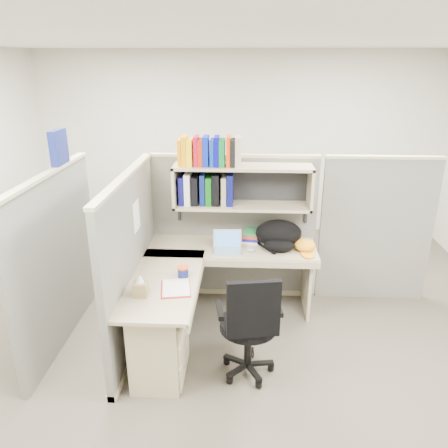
# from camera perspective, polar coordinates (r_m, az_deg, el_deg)

# --- Properties ---
(ground) EXTENTS (6.00, 6.00, 0.00)m
(ground) POSITION_cam_1_polar(r_m,az_deg,el_deg) (4.40, 0.69, -14.73)
(ground) COLOR #332F27
(ground) RESTS_ON ground
(room_shell) EXTENTS (6.00, 6.00, 6.00)m
(room_shell) POSITION_cam_1_polar(r_m,az_deg,el_deg) (3.70, 0.80, 6.17)
(room_shell) COLOR #BAB7A8
(room_shell) RESTS_ON ground
(cubicle) EXTENTS (3.79, 1.84, 1.95)m
(cubicle) POSITION_cam_1_polar(r_m,az_deg,el_deg) (4.38, -3.82, -1.33)
(cubicle) COLOR #5D5D59
(cubicle) RESTS_ON ground
(desk) EXTENTS (1.74, 1.75, 0.73)m
(desk) POSITION_cam_1_polar(r_m,az_deg,el_deg) (3.95, -5.50, -11.69)
(desk) COLOR gray
(desk) RESTS_ON ground
(laptop) EXTENTS (0.30, 0.30, 0.21)m
(laptop) POSITION_cam_1_polar(r_m,az_deg,el_deg) (4.37, 0.46, -2.40)
(laptop) COLOR silver
(laptop) RESTS_ON desk
(backpack) EXTENTS (0.55, 0.47, 0.28)m
(backpack) POSITION_cam_1_polar(r_m,az_deg,el_deg) (4.48, 7.20, -1.50)
(backpack) COLOR black
(backpack) RESTS_ON desk
(orange_cap) EXTENTS (0.24, 0.27, 0.11)m
(orange_cap) POSITION_cam_1_polar(r_m,az_deg,el_deg) (4.49, 10.54, -2.75)
(orange_cap) COLOR orange
(orange_cap) RESTS_ON desk
(snack_canister) EXTENTS (0.10, 0.10, 0.10)m
(snack_canister) POSITION_cam_1_polar(r_m,az_deg,el_deg) (3.92, -5.37, -6.18)
(snack_canister) COLOR navy
(snack_canister) RESTS_ON desk
(tissue_box) EXTENTS (0.12, 0.12, 0.19)m
(tissue_box) POSITION_cam_1_polar(r_m,az_deg,el_deg) (3.66, -10.89, -7.84)
(tissue_box) COLOR #8E7950
(tissue_box) RESTS_ON desk
(mouse) EXTENTS (0.10, 0.08, 0.03)m
(mouse) POSITION_cam_1_polar(r_m,az_deg,el_deg) (4.42, 3.47, -3.40)
(mouse) COLOR #88AAC1
(mouse) RESTS_ON desk
(paper_cup) EXTENTS (0.07, 0.07, 0.09)m
(paper_cup) POSITION_cam_1_polar(r_m,az_deg,el_deg) (4.64, 0.23, -1.78)
(paper_cup) COLOR white
(paper_cup) RESTS_ON desk
(book_stack) EXTENTS (0.21, 0.26, 0.12)m
(book_stack) POSITION_cam_1_polar(r_m,az_deg,el_deg) (4.67, 3.54, -1.48)
(book_stack) COLOR gray
(book_stack) RESTS_ON desk
(loose_paper) EXTENTS (0.28, 0.34, 0.00)m
(loose_paper) POSITION_cam_1_polar(r_m,az_deg,el_deg) (3.77, -6.27, -8.24)
(loose_paper) COLOR white
(loose_paper) RESTS_ON desk
(task_chair) EXTENTS (0.55, 0.51, 1.01)m
(task_chair) POSITION_cam_1_polar(r_m,az_deg,el_deg) (3.76, 3.26, -15.03)
(task_chair) COLOR black
(task_chair) RESTS_ON ground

